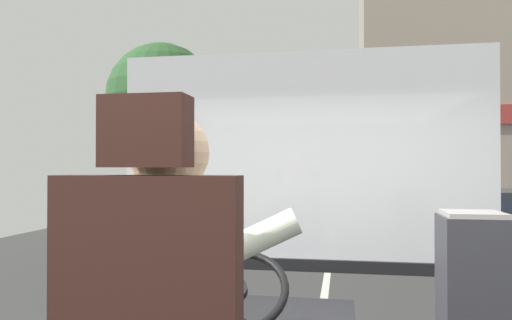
{
  "coord_description": "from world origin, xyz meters",
  "views": [
    {
      "loc": [
        0.27,
        -1.64,
        1.98
      ],
      "look_at": [
        -0.33,
        1.76,
        2.02
      ],
      "focal_mm": 33.95,
      "sensor_mm": 36.0,
      "label": 1
    }
  ],
  "objects": [
    {
      "name": "bus_driver",
      "position": [
        -0.21,
        -0.28,
        1.61
      ],
      "size": [
        0.73,
        0.57,
        0.84
      ],
      "color": "black",
      "rests_on": "driver_seat"
    },
    {
      "name": "windshield_panel",
      "position": [
        0.0,
        1.62,
        1.86
      ],
      "size": [
        2.5,
        0.08,
        1.48
      ],
      "color": "silver"
    },
    {
      "name": "shop_building",
      "position": [
        6.18,
        16.85,
        4.37
      ],
      "size": [
        10.39,
        4.94,
        8.75
      ],
      "color": "gray",
      "rests_on": "ground"
    },
    {
      "name": "parked_car_blue",
      "position": [
        4.1,
        10.3,
        0.74
      ],
      "size": [
        1.82,
        4.19,
        1.44
      ],
      "color": "navy",
      "rests_on": "ground"
    },
    {
      "name": "street_tree",
      "position": [
        -3.62,
        8.43,
        3.43
      ],
      "size": [
        2.4,
        2.4,
        4.67
      ],
      "color": "#4C3828",
      "rests_on": "ground"
    },
    {
      "name": "ground",
      "position": [
        0.0,
        8.8,
        -0.02
      ],
      "size": [
        18.0,
        44.0,
        0.06
      ],
      "color": "#383838"
    },
    {
      "name": "parked_car_white",
      "position": [
        4.03,
        15.68,
        0.66
      ],
      "size": [
        1.84,
        4.07,
        1.28
      ],
      "color": "silver",
      "rests_on": "ground"
    }
  ]
}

